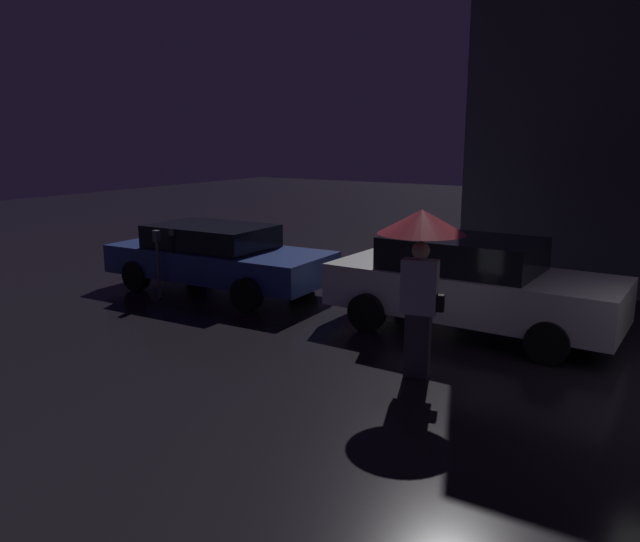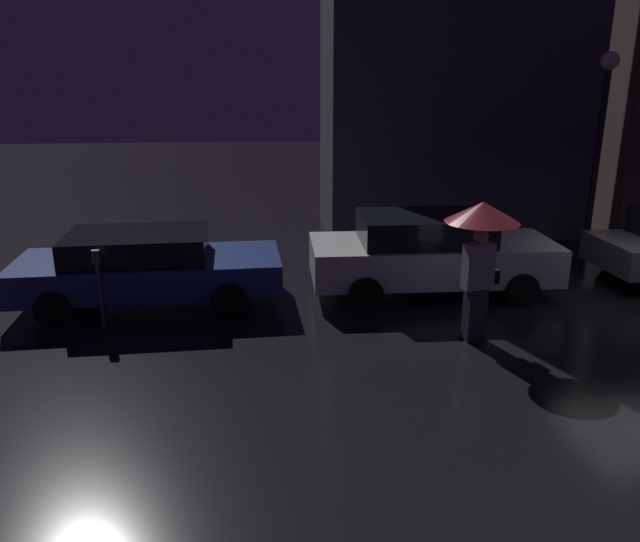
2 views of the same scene
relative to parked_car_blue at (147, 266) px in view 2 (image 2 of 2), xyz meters
name	(u,v)px [view 2 (image 2 of 2)]	position (x,y,z in m)	size (l,w,h in m)	color
building_facade_left	(453,72)	(7.05, 5.19, 3.37)	(6.49, 3.00, 8.16)	#3D3D47
parked_car_blue	(147,266)	(0.00, 0.00, 0.00)	(4.74, 2.06, 1.34)	navy
parked_car_white	(430,252)	(5.25, 0.13, 0.08)	(4.63, 2.03, 1.52)	silver
pedestrian_with_umbrella	(481,232)	(5.37, -2.15, 1.04)	(1.12, 1.12, 2.22)	#383842
parking_meter	(99,280)	(-0.59, -1.05, 0.10)	(0.12, 0.10, 1.33)	#4C5154
street_lamp_near	(602,121)	(9.67, 2.51, 2.32)	(0.40, 0.40, 4.50)	black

